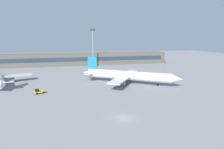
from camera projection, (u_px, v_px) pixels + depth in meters
ground_plane at (99, 81)px, 82.38m from camera, size 400.00×400.00×0.00m
terminal_building at (86, 59)px, 136.47m from camera, size 125.42×12.13×9.00m
airplane_near at (128, 76)px, 78.54m from camera, size 39.16×29.23×11.15m
baggage_tug_yellow at (39, 91)px, 63.78m from camera, size 3.89×3.00×1.75m
floodlight_tower_west at (93, 45)px, 124.24m from camera, size 3.20×0.80×26.20m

